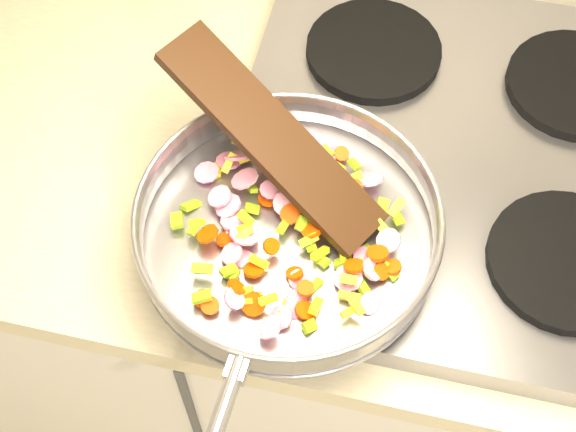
# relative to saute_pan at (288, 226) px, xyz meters

# --- Properties ---
(cooktop) EXTENTS (0.60, 0.60, 0.04)m
(cooktop) POSITION_rel_saute_pan_xyz_m (0.19, 0.19, -0.07)
(cooktop) COLOR #939399
(cooktop) RESTS_ON counter_top
(grate_fl) EXTENTS (0.19, 0.19, 0.02)m
(grate_fl) POSITION_rel_saute_pan_xyz_m (0.05, 0.05, -0.04)
(grate_fl) COLOR black
(grate_fl) RESTS_ON cooktop
(grate_fr) EXTENTS (0.19, 0.19, 0.02)m
(grate_fr) POSITION_rel_saute_pan_xyz_m (0.33, 0.05, -0.04)
(grate_fr) COLOR black
(grate_fr) RESTS_ON cooktop
(grate_bl) EXTENTS (0.19, 0.19, 0.02)m
(grate_bl) POSITION_rel_saute_pan_xyz_m (0.05, 0.33, -0.04)
(grate_bl) COLOR black
(grate_bl) RESTS_ON cooktop
(grate_br) EXTENTS (0.19, 0.19, 0.02)m
(grate_br) POSITION_rel_saute_pan_xyz_m (0.33, 0.33, -0.04)
(grate_br) COLOR black
(grate_br) RESTS_ON cooktop
(saute_pan) EXTENTS (0.40, 0.57, 0.06)m
(saute_pan) POSITION_rel_saute_pan_xyz_m (0.00, 0.00, 0.00)
(saute_pan) COLOR #9E9EA5
(saute_pan) RESTS_ON grate_fl
(vegetable_heap) EXTENTS (0.28, 0.30, 0.05)m
(vegetable_heap) POSITION_rel_saute_pan_xyz_m (0.00, 0.01, -0.01)
(vegetable_heap) COLOR #7FA919
(vegetable_heap) RESTS_ON saute_pan
(wooden_spatula) EXTENTS (0.30, 0.21, 0.13)m
(wooden_spatula) POSITION_rel_saute_pan_xyz_m (-0.04, 0.08, 0.05)
(wooden_spatula) COLOR black
(wooden_spatula) RESTS_ON saute_pan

